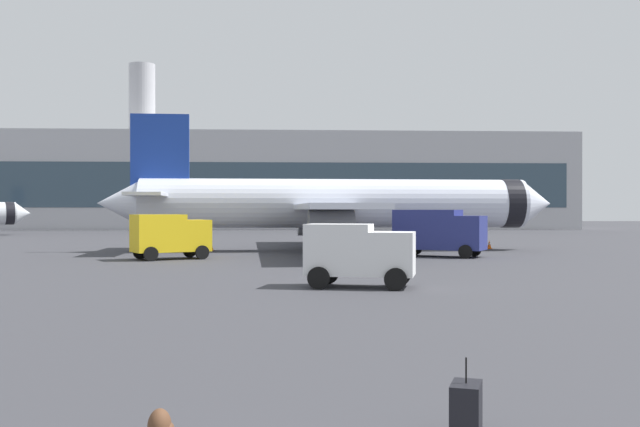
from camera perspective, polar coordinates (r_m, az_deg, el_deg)
name	(u,v)px	position (r m, az deg, el deg)	size (l,w,h in m)	color
airplane_at_gate	(333,204)	(56.02, 1.02, 0.76)	(35.72, 32.19, 10.50)	silver
service_truck	(170,234)	(47.29, -11.82, -1.63)	(5.27, 4.20, 2.90)	yellow
fuel_truck	(438,231)	(49.65, 9.38, -1.35)	(6.41, 4.99, 3.20)	navy
cargo_van	(359,252)	(29.55, 3.09, -3.06)	(4.76, 3.22, 2.60)	white
safety_cone_near	(211,246)	(56.96, -8.63, -2.56)	(0.44, 0.44, 0.73)	#F2590C
safety_cone_mid	(489,245)	(60.36, 13.28, -2.42)	(0.44, 0.44, 0.72)	#F2590C
safety_cone_far	(400,243)	(63.05, 6.39, -2.35)	(0.44, 0.44, 0.61)	#F2590C
safety_cone_outer	(433,243)	(61.93, 8.96, -2.31)	(0.44, 0.44, 0.79)	#F2590C
rolling_suitcase	(466,408)	(10.60, 11.51, -14.89)	(0.60, 0.74, 1.10)	black
traveller_backpack	(161,427)	(10.33, -12.53, -16.21)	(0.36, 0.40, 0.48)	brown
terminal_building	(257,181)	(124.11, -5.00, 2.56)	(106.78, 17.11, 28.10)	#B2B2B7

